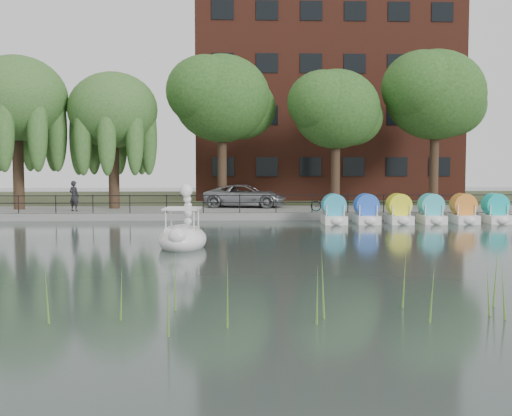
{
  "coord_description": "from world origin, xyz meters",
  "views": [
    {
      "loc": [
        -0.62,
        -21.91,
        3.11
      ],
      "look_at": [
        0.5,
        4.0,
        1.3
      ],
      "focal_mm": 45.0,
      "sensor_mm": 36.0,
      "label": 1
    }
  ],
  "objects": [
    {
      "name": "pedal_boat_row",
      "position": [
        9.92,
        10.88,
        0.61
      ],
      "size": [
        11.35,
        1.7,
        1.4
      ],
      "color": "white",
      "rests_on": "ground_plane"
    },
    {
      "name": "railing",
      "position": [
        0.0,
        13.25,
        1.15
      ],
      "size": [
        32.0,
        0.05,
        1.0
      ],
      "color": "black",
      "rests_on": "promenade"
    },
    {
      "name": "ground_plane",
      "position": [
        0.0,
        0.0,
        0.0
      ],
      "size": [
        120.0,
        120.0,
        0.0
      ],
      "primitive_type": "plane",
      "color": "#414F4B"
    },
    {
      "name": "reed_bank",
      "position": [
        2.0,
        -9.5,
        0.6
      ],
      "size": [
        24.0,
        2.4,
        1.2
      ],
      "color": "#669938",
      "rests_on": "ground_plane"
    },
    {
      "name": "pedestrian",
      "position": [
        -9.35,
        14.69,
        1.39
      ],
      "size": [
        0.85,
        0.75,
        1.98
      ],
      "primitive_type": "imported",
      "rotation": [
        0.0,
        0.0,
        2.68
      ],
      "color": "black",
      "rests_on": "promenade"
    },
    {
      "name": "willow_mid",
      "position": [
        -7.5,
        17.0,
        6.25
      ],
      "size": [
        5.32,
        5.32,
        8.15
      ],
      "color": "#473323",
      "rests_on": "promenade"
    },
    {
      "name": "kerb",
      "position": [
        0.0,
        13.05,
        0.2
      ],
      "size": [
        40.0,
        0.25,
        0.4
      ],
      "primitive_type": "cube",
      "color": "gray",
      "rests_on": "ground_plane"
    },
    {
      "name": "broadleaf_center",
      "position": [
        -1.0,
        18.0,
        7.06
      ],
      "size": [
        6.0,
        6.0,
        9.25
      ],
      "color": "#473323",
      "rests_on": "promenade"
    },
    {
      "name": "willow_left",
      "position": [
        -13.0,
        16.5,
        6.87
      ],
      "size": [
        5.88,
        5.88,
        9.01
      ],
      "color": "#473323",
      "rests_on": "promenade"
    },
    {
      "name": "swan_boat",
      "position": [
        -2.3,
        1.7,
        0.51
      ],
      "size": [
        1.98,
        2.92,
        2.33
      ],
      "rotation": [
        0.0,
        0.0,
        -0.09
      ],
      "color": "white",
      "rests_on": "ground_plane"
    },
    {
      "name": "minivan",
      "position": [
        0.41,
        17.64,
        1.21
      ],
      "size": [
        3.51,
        6.14,
        1.61
      ],
      "primitive_type": "imported",
      "rotation": [
        0.0,
        0.0,
        1.42
      ],
      "color": "gray",
      "rests_on": "promenade"
    },
    {
      "name": "apartment_building",
      "position": [
        7.0,
        29.97,
        9.36
      ],
      "size": [
        20.0,
        10.07,
        18.0
      ],
      "color": "#4C1E16",
      "rests_on": "land_strip"
    },
    {
      "name": "broadleaf_right",
      "position": [
        6.0,
        17.5,
        6.39
      ],
      "size": [
        5.4,
        5.4,
        8.32
      ],
      "color": "#473323",
      "rests_on": "promenade"
    },
    {
      "name": "bicycle",
      "position": [
        4.89,
        13.93,
        0.9
      ],
      "size": [
        0.97,
        1.81,
        1.0
      ],
      "primitive_type": "imported",
      "rotation": [
        0.0,
        0.0,
        1.35
      ],
      "color": "gray",
      "rests_on": "promenade"
    },
    {
      "name": "broadleaf_far",
      "position": [
        12.5,
        18.5,
        7.4
      ],
      "size": [
        6.3,
        6.3,
        9.71
      ],
      "color": "#473323",
      "rests_on": "promenade"
    },
    {
      "name": "land_strip",
      "position": [
        0.0,
        30.0,
        0.18
      ],
      "size": [
        60.0,
        22.0,
        0.36
      ],
      "primitive_type": "cube",
      "color": "#47512D",
      "rests_on": "ground_plane"
    },
    {
      "name": "promenade",
      "position": [
        0.0,
        16.0,
        0.2
      ],
      "size": [
        40.0,
        6.0,
        0.4
      ],
      "primitive_type": "cube",
      "color": "gray",
      "rests_on": "ground_plane"
    }
  ]
}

